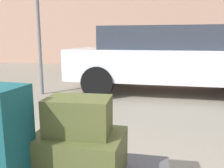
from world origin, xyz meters
The scene contains 5 objects.
suitcase_olive_front_right centered at (0.03, 0.03, 0.47)m, with size 0.53×0.38×0.27m, color #4C5128.
duffel_bag_olive_topmost_pile centered at (0.03, 0.03, 0.72)m, with size 0.38×0.24×0.22m, color #4C5128.
parked_car centered at (0.67, 4.07, 0.76)m, with size 4.32×1.95×1.42m.
bollard_kerb_near centered at (2.06, 7.24, 0.32)m, with size 0.26×0.26×0.64m, color #72665B.
no_parking_sign centered at (-1.96, 3.35, 1.57)m, with size 0.50×0.07×2.55m.
Camera 1 is at (0.49, -1.26, 1.16)m, focal length 38.12 mm.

